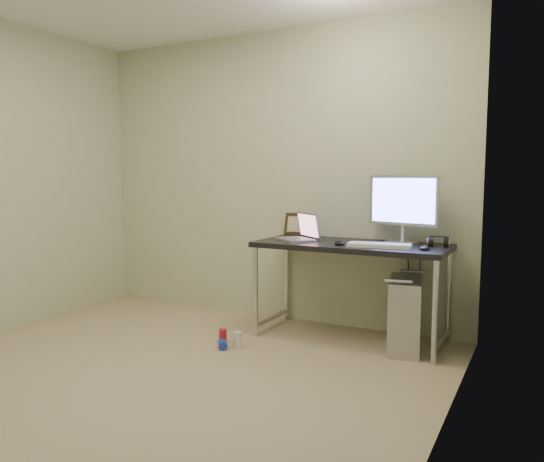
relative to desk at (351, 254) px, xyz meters
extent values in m
plane|color=tan|center=(-0.85, -1.43, -0.66)|extent=(3.50, 3.50, 0.00)
cube|color=beige|center=(-0.85, 0.32, 0.59)|extent=(3.50, 0.02, 2.50)
cube|color=beige|center=(0.90, -1.43, 0.59)|extent=(0.02, 3.50, 2.50)
cube|color=black|center=(0.00, 0.00, 0.07)|extent=(1.45, 0.63, 0.04)
cylinder|color=silver|center=(-0.68, -0.28, -0.31)|extent=(0.04, 0.04, 0.71)
cylinder|color=silver|center=(-0.68, 0.28, -0.31)|extent=(0.04, 0.04, 0.71)
cylinder|color=silver|center=(0.68, -0.28, -0.31)|extent=(0.04, 0.04, 0.71)
cylinder|color=silver|center=(0.68, 0.28, -0.31)|extent=(0.04, 0.04, 0.71)
cylinder|color=silver|center=(-0.68, 0.00, -0.58)|extent=(0.04, 0.55, 0.04)
cylinder|color=silver|center=(0.68, 0.00, -0.58)|extent=(0.04, 0.55, 0.04)
cube|color=silver|center=(0.43, -0.06, -0.40)|extent=(0.32, 0.54, 0.52)
cylinder|color=silver|center=(0.43, -0.27, -0.12)|extent=(0.19, 0.06, 0.03)
cylinder|color=silver|center=(0.43, 0.15, -0.12)|extent=(0.19, 0.06, 0.03)
cylinder|color=black|center=(0.38, 0.27, -0.26)|extent=(0.01, 0.16, 0.69)
cylinder|color=black|center=(0.47, 0.25, -0.28)|extent=(0.02, 0.11, 0.71)
cylinder|color=red|center=(-0.81, -0.55, -0.61)|extent=(0.08, 0.08, 0.11)
cylinder|color=silver|center=(-0.66, -0.59, -0.60)|extent=(0.09, 0.09, 0.12)
cylinder|color=#1B35C1|center=(-0.75, -0.66, -0.63)|extent=(0.12, 0.13, 0.06)
cube|color=silver|center=(-0.45, -0.06, 0.09)|extent=(0.38, 0.36, 0.02)
cube|color=gray|center=(-0.45, -0.06, 0.10)|extent=(0.33, 0.31, 0.00)
cube|color=gray|center=(-0.37, 0.03, 0.20)|extent=(0.27, 0.22, 0.20)
cube|color=#88505E|center=(-0.37, 0.03, 0.20)|extent=(0.24, 0.20, 0.17)
cube|color=silver|center=(0.35, 0.15, 0.09)|extent=(0.25, 0.20, 0.02)
cylinder|color=silver|center=(0.35, 0.17, 0.16)|extent=(0.04, 0.04, 0.12)
cube|color=silver|center=(0.35, 0.16, 0.41)|extent=(0.55, 0.15, 0.38)
cube|color=#5865E4|center=(0.35, 0.14, 0.41)|extent=(0.49, 0.11, 0.33)
cube|color=white|center=(0.26, -0.14, 0.10)|extent=(0.46, 0.20, 0.03)
ellipsoid|color=black|center=(0.57, -0.13, 0.10)|extent=(0.09, 0.12, 0.04)
ellipsoid|color=black|center=(-0.04, -0.13, 0.11)|extent=(0.10, 0.14, 0.04)
cylinder|color=black|center=(0.57, 0.10, 0.11)|extent=(0.05, 0.09, 0.09)
cylinder|color=black|center=(0.68, 0.10, 0.11)|extent=(0.05, 0.09, 0.09)
cube|color=black|center=(0.63, 0.10, 0.16)|extent=(0.12, 0.03, 0.01)
cube|color=black|center=(-0.59, 0.29, 0.18)|extent=(0.24, 0.08, 0.19)
cylinder|color=silver|center=(-0.45, 0.25, 0.13)|extent=(0.01, 0.01, 0.09)
cylinder|color=white|center=(-0.45, 0.25, 0.18)|extent=(0.04, 0.03, 0.04)
camera|label=1|loc=(1.32, -3.83, 0.60)|focal=35.00mm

